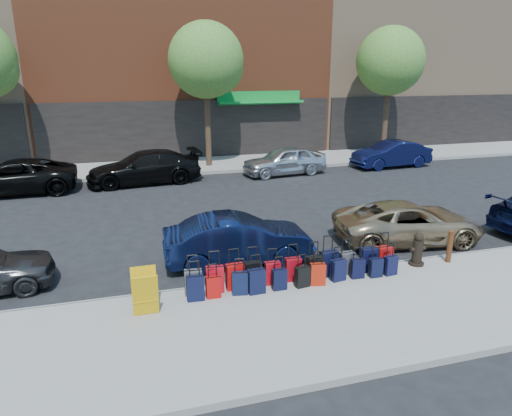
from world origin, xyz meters
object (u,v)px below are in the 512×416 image
object	(u,v)px
car_far_0	(12,177)
car_far_2	(284,161)
suitcase_front_5	(293,269)
bollard	(450,246)
tree_right	(392,63)
car_near_2	(408,222)
tree_center	(209,62)
car_far_3	(391,154)
car_near_1	(238,239)
fire_hydrant	(418,250)
display_rack	(145,292)
car_far_1	(144,167)

from	to	relation	value
car_far_0	car_far_2	world-z (taller)	car_far_0
suitcase_front_5	bollard	world-z (taller)	suitcase_front_5
tree_right	car_far_0	bearing A→B (deg)	-171.58
car_far_2	tree_right	bearing A→B (deg)	103.83
tree_right	car_near_2	world-z (taller)	tree_right
tree_right	car_far_0	xyz separation A→B (m)	(-19.60, -2.90, -4.69)
tree_center	bollard	bearing A→B (deg)	-75.39
tree_right	car_far_3	size ratio (longest dim) A/B	1.70
suitcase_front_5	car_near_1	bearing A→B (deg)	122.13
car_far_2	car_far_0	bearing A→B (deg)	-94.66
car_near_1	car_near_2	xyz separation A→B (m)	(5.38, 0.09, -0.04)
fire_hydrant	display_rack	distance (m)	7.06
tree_right	car_far_1	bearing A→B (deg)	-169.78
tree_right	car_far_3	world-z (taller)	tree_right
car_far_1	car_far_2	xyz separation A→B (m)	(6.83, -0.08, -0.04)
car_far_2	car_far_1	bearing A→B (deg)	-96.59
car_far_3	car_far_2	bearing A→B (deg)	-92.72
bollard	car_far_3	size ratio (longest dim) A/B	0.21
fire_hydrant	bollard	world-z (taller)	fire_hydrant
tree_right	car_near_1	bearing A→B (deg)	-134.04
display_rack	car_far_1	xyz separation A→B (m)	(0.59, 12.33, 0.13)
suitcase_front_5	car_far_2	size ratio (longest dim) A/B	0.22
car_near_2	car_far_0	distance (m)	16.02
tree_center	car_near_2	bearing A→B (deg)	-73.07
tree_right	display_rack	distance (m)	21.46
tree_right	display_rack	xyz separation A→B (m)	(-14.71, -14.87, -4.79)
bollard	car_far_2	distance (m)	11.77
car_far_1	car_far_3	bearing A→B (deg)	84.53
fire_hydrant	car_far_2	distance (m)	11.68
suitcase_front_5	fire_hydrant	xyz separation A→B (m)	(3.48, -0.02, 0.12)
suitcase_front_5	car_far_3	bearing A→B (deg)	53.68
car_near_2	car_far_0	bearing A→B (deg)	61.13
car_far_1	car_near_1	bearing A→B (deg)	5.79
tree_center	car_far_2	xyz separation A→B (m)	(3.21, -2.62, -4.70)
tree_right	car_far_2	bearing A→B (deg)	-160.22
suitcase_front_5	display_rack	xyz separation A→B (m)	(-3.56, -0.60, 0.18)
display_rack	car_near_2	size ratio (longest dim) A/B	0.21
tree_right	car_far_1	size ratio (longest dim) A/B	1.41
tree_right	car_far_3	xyz separation A→B (m)	(-1.15, -2.49, -4.71)
display_rack	tree_center	bearing A→B (deg)	73.78
fire_hydrant	car_near_1	distance (m)	4.77
car_near_1	bollard	bearing A→B (deg)	-107.59
fire_hydrant	car_far_2	size ratio (longest dim) A/B	0.21
car_far_0	car_far_1	distance (m)	5.48
car_near_1	car_near_2	size ratio (longest dim) A/B	0.90
car_near_1	car_far_1	world-z (taller)	car_far_1
bollard	display_rack	xyz separation A→B (m)	(-7.96, -0.49, 0.02)
tree_center	bollard	size ratio (longest dim) A/B	8.28
bollard	car_near_2	xyz separation A→B (m)	(0.03, 1.96, 0.02)
tree_right	suitcase_front_5	bearing A→B (deg)	-128.02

